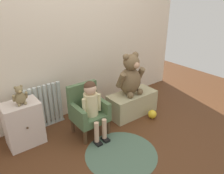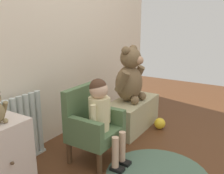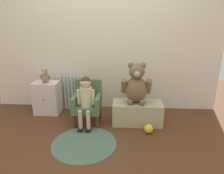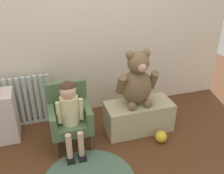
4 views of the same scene
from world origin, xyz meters
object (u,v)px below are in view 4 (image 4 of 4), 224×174
(toy_ball, at_px, (161,137))
(child_figure, at_px, (70,107))
(radiator, at_px, (27,101))
(child_armchair, at_px, (69,115))
(low_bench, at_px, (139,116))
(large_teddy_bear, at_px, (137,81))

(toy_ball, bearing_deg, child_figure, 168.55)
(radiator, bearing_deg, child_figure, -53.87)
(radiator, distance_m, child_armchair, 0.61)
(low_bench, relative_size, large_teddy_bear, 1.22)
(low_bench, xyz_separation_m, large_teddy_bear, (-0.03, 0.02, 0.42))
(child_figure, distance_m, toy_ball, 0.99)
(child_armchair, relative_size, toy_ball, 5.16)
(large_teddy_bear, bearing_deg, low_bench, -40.11)
(radiator, height_order, child_armchair, child_armchair)
(child_figure, distance_m, low_bench, 0.80)
(child_armchair, relative_size, child_figure, 0.87)
(child_figure, bearing_deg, toy_ball, -11.45)
(child_figure, height_order, toy_ball, child_figure)
(radiator, xyz_separation_m, large_teddy_bear, (1.12, -0.44, 0.30))
(child_armchair, distance_m, toy_ball, 0.96)
(child_figure, xyz_separation_m, large_teddy_bear, (0.71, 0.12, 0.12))
(child_figure, height_order, low_bench, child_figure)
(child_armchair, distance_m, child_figure, 0.19)
(child_figure, bearing_deg, child_armchair, 90.00)
(child_armchair, height_order, low_bench, child_armchair)
(radiator, bearing_deg, toy_ball, -29.81)
(radiator, relative_size, toy_ball, 4.75)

